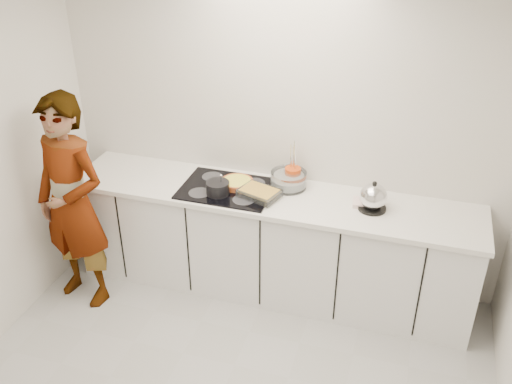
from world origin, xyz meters
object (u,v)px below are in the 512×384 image
(hob, at_px, (227,189))
(cook, at_px, (72,204))
(baking_dish, at_px, (259,193))
(utensil_crock, at_px, (293,177))
(tart_dish, at_px, (237,182))
(saucepan, at_px, (218,188))
(mixing_bowl, at_px, (289,180))
(kettle, at_px, (373,198))

(hob, xyz_separation_m, cook, (-1.08, -0.51, -0.04))
(baking_dish, distance_m, cook, 1.44)
(utensil_crock, height_order, cook, cook)
(tart_dish, distance_m, saucepan, 0.20)
(saucepan, xyz_separation_m, mixing_bowl, (0.49, 0.29, -0.00))
(baking_dish, distance_m, mixing_bowl, 0.29)
(tart_dish, height_order, saucepan, saucepan)
(kettle, relative_size, utensil_crock, 1.51)
(saucepan, relative_size, baking_dish, 0.60)
(hob, xyz_separation_m, kettle, (1.13, 0.03, 0.09))
(baking_dish, bearing_deg, saucepan, -170.16)
(kettle, bearing_deg, baking_dish, -174.40)
(cook, bearing_deg, tart_dish, 38.06)
(hob, distance_m, utensil_crock, 0.52)
(tart_dish, distance_m, cook, 1.28)
(cook, bearing_deg, hob, 36.55)
(utensil_crock, bearing_deg, hob, -156.57)
(utensil_crock, bearing_deg, saucepan, -148.54)
(cook, bearing_deg, utensil_crock, 35.99)
(tart_dish, xyz_separation_m, mixing_bowl, (0.39, 0.11, 0.02))
(tart_dish, height_order, baking_dish, baking_dish)
(utensil_crock, bearing_deg, kettle, -15.18)
(hob, bearing_deg, saucepan, -109.60)
(hob, relative_size, cook, 0.41)
(tart_dish, xyz_separation_m, kettle, (1.07, -0.03, 0.06))
(mixing_bowl, bearing_deg, cook, -155.80)
(utensil_crock, bearing_deg, tart_dish, -161.26)
(utensil_crock, distance_m, cook, 1.72)
(tart_dish, distance_m, baking_dish, 0.25)
(utensil_crock, bearing_deg, baking_dish, -127.17)
(hob, xyz_separation_m, saucepan, (-0.04, -0.11, 0.06))
(hob, height_order, mixing_bowl, mixing_bowl)
(saucepan, height_order, cook, cook)
(baking_dish, height_order, utensil_crock, utensil_crock)
(hob, height_order, cook, cook)
(mixing_bowl, height_order, utensil_crock, utensil_crock)
(hob, bearing_deg, utensil_crock, 23.43)
(tart_dish, distance_m, mixing_bowl, 0.41)
(saucepan, relative_size, kettle, 0.88)
(kettle, bearing_deg, cook, -166.24)
(saucepan, height_order, utensil_crock, saucepan)
(hob, height_order, kettle, kettle)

